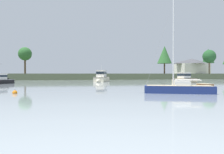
{
  "coord_description": "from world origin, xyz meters",
  "views": [
    {
      "loc": [
        -13.24,
        -8.91,
        1.91
      ],
      "look_at": [
        -6.94,
        21.3,
        1.47
      ],
      "focal_mm": 36.91,
      "sensor_mm": 36.0,
      "label": 1
    }
  ],
  "objects_px": {
    "sailboat_navy": "(179,91)",
    "cruiser_black": "(1,81)",
    "mooring_buoy_orange": "(15,93)",
    "dinghy_wood": "(205,85)",
    "cruiser_sand": "(183,80)",
    "cruiser_cream": "(101,79)"
  },
  "relations": [
    {
      "from": "sailboat_navy",
      "to": "cruiser_black",
      "type": "bearing_deg",
      "value": 131.03
    },
    {
      "from": "sailboat_navy",
      "to": "mooring_buoy_orange",
      "type": "xyz_separation_m",
      "value": [
        -15.7,
        2.86,
        -0.13
      ]
    },
    {
      "from": "cruiser_black",
      "to": "mooring_buoy_orange",
      "type": "distance_m",
      "value": 24.5
    },
    {
      "from": "cruiser_sand",
      "to": "mooring_buoy_orange",
      "type": "height_order",
      "value": "cruiser_sand"
    },
    {
      "from": "cruiser_sand",
      "to": "cruiser_black",
      "type": "bearing_deg",
      "value": 174.91
    },
    {
      "from": "sailboat_navy",
      "to": "mooring_buoy_orange",
      "type": "bearing_deg",
      "value": 169.66
    },
    {
      "from": "cruiser_cream",
      "to": "cruiser_sand",
      "type": "bearing_deg",
      "value": -34.39
    },
    {
      "from": "cruiser_cream",
      "to": "mooring_buoy_orange",
      "type": "relative_size",
      "value": 17.65
    },
    {
      "from": "mooring_buoy_orange",
      "to": "cruiser_sand",
      "type": "bearing_deg",
      "value": 34.93
    },
    {
      "from": "dinghy_wood",
      "to": "cruiser_black",
      "type": "xyz_separation_m",
      "value": [
        -34.12,
        13.74,
        0.33
      ]
    },
    {
      "from": "cruiser_sand",
      "to": "cruiser_cream",
      "type": "distance_m",
      "value": 18.87
    },
    {
      "from": "dinghy_wood",
      "to": "cruiser_black",
      "type": "bearing_deg",
      "value": 158.07
    },
    {
      "from": "sailboat_navy",
      "to": "cruiser_cream",
      "type": "relative_size",
      "value": 1.06
    },
    {
      "from": "cruiser_sand",
      "to": "cruiser_cream",
      "type": "height_order",
      "value": "cruiser_cream"
    },
    {
      "from": "cruiser_black",
      "to": "mooring_buoy_orange",
      "type": "height_order",
      "value": "cruiser_black"
    },
    {
      "from": "dinghy_wood",
      "to": "mooring_buoy_orange",
      "type": "height_order",
      "value": "mooring_buoy_orange"
    },
    {
      "from": "cruiser_sand",
      "to": "sailboat_navy",
      "type": "distance_m",
      "value": 26.59
    },
    {
      "from": "dinghy_wood",
      "to": "mooring_buoy_orange",
      "type": "bearing_deg",
      "value": -160.24
    },
    {
      "from": "dinghy_wood",
      "to": "sailboat_navy",
      "type": "distance_m",
      "value": 16.85
    },
    {
      "from": "dinghy_wood",
      "to": "cruiser_cream",
      "type": "relative_size",
      "value": 0.32
    },
    {
      "from": "cruiser_black",
      "to": "mooring_buoy_orange",
      "type": "relative_size",
      "value": 13.91
    },
    {
      "from": "cruiser_black",
      "to": "dinghy_wood",
      "type": "bearing_deg",
      "value": -21.93
    }
  ]
}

